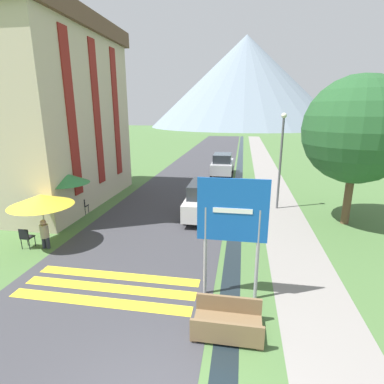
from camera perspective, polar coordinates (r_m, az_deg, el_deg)
ground_plane at (r=24.39m, az=6.09°, el=2.72°), size 160.00×160.00×0.00m
road at (r=34.40m, az=2.97°, el=6.49°), size 6.40×60.00×0.01m
footpath at (r=34.25m, az=13.22°, el=6.07°), size 2.20×60.00×0.01m
drainage_channel at (r=34.18m, az=9.18°, el=6.25°), size 0.60×60.00×0.00m
crosswalk_marking at (r=10.03m, az=-15.52°, el=-17.17°), size 5.44×1.84×0.01m
mountain_distant at (r=102.72m, az=10.09°, el=19.91°), size 59.94×59.94×27.64m
hotel_building at (r=19.09m, az=-25.67°, el=14.50°), size 6.17×9.81×10.14m
road_sign at (r=8.33m, az=7.67°, el=-5.49°), size 1.95×0.11×3.56m
footbridge at (r=8.09m, az=6.76°, el=-23.63°), size 1.70×1.10×0.65m
parked_car_near at (r=15.31m, az=2.48°, el=-1.33°), size 1.80×4.33×1.82m
parked_car_far at (r=25.19m, az=5.80°, el=5.24°), size 1.77×3.95×1.82m
cafe_chair_far_right at (r=16.64m, az=-20.13°, el=-2.34°), size 0.40×0.40×0.85m
cafe_chair_far_left at (r=16.60m, az=-20.49°, el=-2.41°), size 0.40×0.40×0.85m
cafe_chair_nearest at (r=13.54m, az=-29.07°, el=-7.41°), size 0.40×0.40×0.85m
cafe_umbrella_front_yellow at (r=13.12m, az=-26.84°, el=-1.38°), size 2.46×2.46×2.13m
cafe_umbrella_middle_green at (r=15.17m, az=-23.02°, el=2.43°), size 2.19×2.19×2.48m
person_seated_far at (r=13.17m, az=-26.28°, el=-6.94°), size 0.32×0.32×1.20m
person_standing_terrace at (r=14.85m, az=-24.28°, el=-2.78°), size 0.32×0.32×1.77m
person_seated_near at (r=16.18m, az=-22.11°, el=-2.47°), size 0.32×0.32×1.20m
streetlamp at (r=16.74m, az=16.60°, el=7.04°), size 0.28×0.28×5.17m
tree_by_path at (r=15.50m, az=29.00°, el=10.26°), size 4.80×4.80×6.84m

